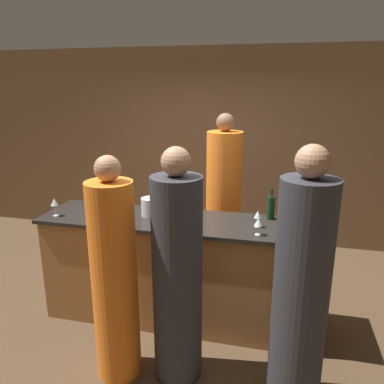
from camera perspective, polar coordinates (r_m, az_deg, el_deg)
ground_plane at (r=4.02m, az=-2.32°, el=-18.43°), size 14.00×14.00×0.00m
back_wall at (r=5.53m, az=3.71°, el=6.89°), size 8.00×0.06×2.80m
bar_counter at (r=3.74m, az=-2.41°, el=-11.74°), size 2.61×0.68×1.05m
bartender at (r=4.22m, az=4.79°, el=-2.69°), size 0.39×0.39×1.99m
guest_0 at (r=2.91m, az=-2.25°, el=-12.88°), size 0.38×0.38×1.86m
guest_1 at (r=2.76m, az=16.23°, el=-14.64°), size 0.38×0.38×1.92m
guest_2 at (r=3.00m, az=-11.73°, el=-12.95°), size 0.35×0.35×1.80m
wine_bottle_0 at (r=3.59m, az=11.91°, el=-2.25°), size 0.08×0.08×0.30m
ice_bucket at (r=3.64m, az=-6.31°, el=-2.24°), size 0.18×0.18×0.17m
wine_glass_0 at (r=3.36m, az=10.00°, el=-3.46°), size 0.07×0.07×0.15m
wine_glass_1 at (r=3.82m, az=-20.23°, el=-1.53°), size 0.07×0.07×0.17m
wine_glass_2 at (r=3.18m, az=10.10°, el=-4.61°), size 0.07×0.07×0.15m
wine_glass_3 at (r=3.55m, az=-14.18°, el=-2.68°), size 0.08×0.08×0.15m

